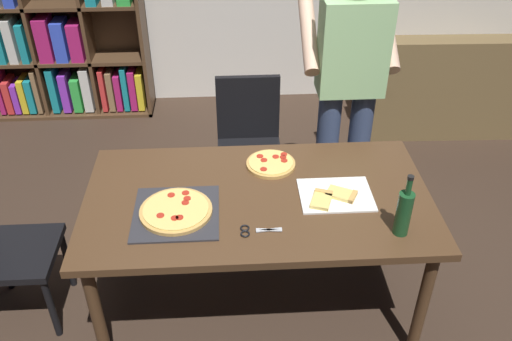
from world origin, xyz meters
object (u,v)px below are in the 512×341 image
wine_bottle (404,212)px  second_pizza_plain (271,164)px  chair_far_side (249,137)px  pepperoni_pizza_on_tray (176,211)px  dining_table (258,207)px  person_serving_pizza (349,82)px  bookshelf (54,8)px  kitchen_scissors (254,231)px  couch (463,88)px

wine_bottle → second_pizza_plain: bearing=133.5°
chair_far_side → pepperoni_pizza_on_tray: bearing=-110.2°
pepperoni_pizza_on_tray → dining_table: bearing=16.4°
chair_far_side → second_pizza_plain: bearing=-82.9°
dining_table → wine_bottle: 0.73m
chair_far_side → person_serving_pizza: 0.79m
chair_far_side → bookshelf: (-1.53, 1.41, 0.43)m
chair_far_side → wine_bottle: wine_bottle is taller
dining_table → kitchen_scissors: kitchen_scissors is taller
couch → pepperoni_pizza_on_tray: size_ratio=4.25×
person_serving_pizza → kitchen_scissors: (-0.62, -1.00, -0.24)m
chair_far_side → pepperoni_pizza_on_tray: (-0.40, -1.07, 0.25)m
couch → bookshelf: (-3.43, 0.38, 0.64)m
person_serving_pizza → kitchen_scissors: bearing=-121.6°
dining_table → second_pizza_plain: (0.09, 0.26, 0.08)m
bookshelf → chair_far_side: bearing=-42.7°
kitchen_scissors → second_pizza_plain: size_ratio=0.73×
wine_bottle → person_serving_pizza: bearing=92.7°
kitchen_scissors → second_pizza_plain: second_pizza_plain is taller
person_serving_pizza → wine_bottle: size_ratio=5.54×
person_serving_pizza → pepperoni_pizza_on_tray: 1.32m
dining_table → couch: 2.77m
bookshelf → second_pizza_plain: (1.62, -2.11, -0.18)m
chair_far_side → pepperoni_pizza_on_tray: size_ratio=2.22×
couch → second_pizza_plain: couch is taller
wine_bottle → kitchen_scissors: wine_bottle is taller
dining_table → pepperoni_pizza_on_tray: size_ratio=4.25×
person_serving_pizza → pepperoni_pizza_on_tray: bearing=-138.9°
pepperoni_pizza_on_tray → second_pizza_plain: size_ratio=1.54×
couch → pepperoni_pizza_on_tray: bearing=-137.5°
chair_far_side → wine_bottle: 1.46m
bookshelf → couch: bearing=-6.4°
kitchen_scissors → couch: bearing=49.3°
chair_far_side → wine_bottle: (0.63, -1.27, 0.36)m
person_serving_pizza → second_pizza_plain: 0.72m
kitchen_scissors → pepperoni_pizza_on_tray: bearing=157.8°
dining_table → kitchen_scissors: 0.28m
chair_far_side → couch: bearing=28.5°
pepperoni_pizza_on_tray → chair_far_side: bearing=69.8°
dining_table → second_pizza_plain: 0.29m
second_pizza_plain → kitchen_scissors: bearing=-103.0°
couch → pepperoni_pizza_on_tray: couch is taller
bookshelf → second_pizza_plain: 2.66m
wine_bottle → kitchen_scissors: bearing=176.1°
wine_bottle → second_pizza_plain: 0.80m
bookshelf → pepperoni_pizza_on_tray: bookshelf is taller
couch → second_pizza_plain: (-1.81, -1.72, 0.46)m
bookshelf → pepperoni_pizza_on_tray: (1.14, -2.49, -0.18)m
couch → person_serving_pizza: person_serving_pizza is taller
couch → kitchen_scissors: size_ratio=8.95×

